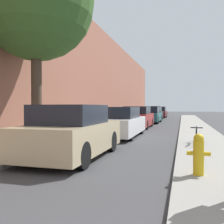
{
  "coord_description": "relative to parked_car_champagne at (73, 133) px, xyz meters",
  "views": [
    {
      "loc": [
        2.07,
        0.54,
        1.46
      ],
      "look_at": [
        -0.66,
        10.3,
        1.24
      ],
      "focal_mm": 40.61,
      "sensor_mm": 36.0,
      "label": 1
    }
  ],
  "objects": [
    {
      "name": "ground_plane",
      "position": [
        0.97,
        8.81,
        -0.72
      ],
      "size": [
        120.0,
        120.0,
        0.0
      ],
      "primitive_type": "plane",
      "color": "#3D3D3F"
    },
    {
      "name": "sidewalk_left",
      "position": [
        -1.93,
        8.81,
        -0.66
      ],
      "size": [
        2.0,
        52.0,
        0.12
      ],
      "color": "gray",
      "rests_on": "ground"
    },
    {
      "name": "sidewalk_right",
      "position": [
        3.87,
        8.81,
        -0.66
      ],
      "size": [
        2.0,
        52.0,
        0.12
      ],
      "color": "gray",
      "rests_on": "ground"
    },
    {
      "name": "building_facade_left",
      "position": [
        -3.28,
        8.81,
        2.98
      ],
      "size": [
        0.7,
        52.0,
        7.39
      ],
      "color": "#9E604C",
      "rests_on": "ground"
    },
    {
      "name": "parked_car_champagne",
      "position": [
        0.0,
        0.0,
        0.0
      ],
      "size": [
        1.8,
        4.01,
        1.51
      ],
      "color": "black",
      "rests_on": "ground"
    },
    {
      "name": "parked_car_white",
      "position": [
        0.07,
        5.27,
        -0.03
      ],
      "size": [
        1.88,
        4.66,
        1.45
      ],
      "color": "black",
      "rests_on": "ground"
    },
    {
      "name": "parked_car_red",
      "position": [
        0.05,
        10.64,
        -0.02
      ],
      "size": [
        1.75,
        4.38,
        1.48
      ],
      "color": "black",
      "rests_on": "ground"
    },
    {
      "name": "parked_car_teal",
      "position": [
        0.18,
        16.26,
        -0.02
      ],
      "size": [
        1.83,
        4.67,
        1.47
      ],
      "color": "black",
      "rests_on": "ground"
    },
    {
      "name": "parked_car_black",
      "position": [
        -0.01,
        21.56,
        -0.0
      ],
      "size": [
        1.74,
        4.02,
        1.51
      ],
      "color": "black",
      "rests_on": "ground"
    },
    {
      "name": "parked_car_maroon",
      "position": [
        0.1,
        27.42,
        -0.03
      ],
      "size": [
        1.74,
        4.69,
        1.46
      ],
      "color": "black",
      "rests_on": "ground"
    },
    {
      "name": "street_tree_near",
      "position": [
        -1.72,
        0.9,
        4.23
      ],
      "size": [
        3.91,
        3.91,
        6.81
      ],
      "color": "#4C3A2B",
      "rests_on": "sidewalk_left"
    },
    {
      "name": "fire_hydrant",
      "position": [
        3.34,
        -1.45,
        -0.18
      ],
      "size": [
        0.45,
        0.21,
        0.81
      ],
      "color": "gold",
      "rests_on": "sidewalk_right"
    },
    {
      "name": "bicycle",
      "position": [
        3.52,
        2.98,
        -0.28
      ],
      "size": [
        0.44,
        1.49,
        0.61
      ],
      "rotation": [
        0.0,
        0.0,
        -0.06
      ],
      "color": "black",
      "rests_on": "sidewalk_right"
    }
  ]
}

